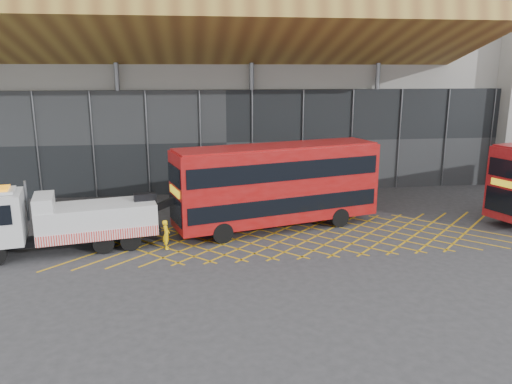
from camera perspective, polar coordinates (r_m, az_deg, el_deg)
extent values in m
plane|color=#2D2D30|center=(28.73, -5.57, -5.55)|extent=(120.00, 120.00, 0.00)
cube|color=#C69112|center=(28.99, -15.14, -5.79)|extent=(7.16, 7.16, 0.01)
cube|color=#C69112|center=(28.99, -15.14, -5.79)|extent=(7.16, 7.16, 0.01)
cube|color=#C69112|center=(28.81, -11.97, -5.73)|extent=(7.16, 7.16, 0.01)
cube|color=#C69112|center=(28.81, -11.97, -5.73)|extent=(7.16, 7.16, 0.01)
cube|color=#C69112|center=(28.72, -8.78, -5.64)|extent=(7.16, 7.16, 0.01)
cube|color=#C69112|center=(28.72, -8.78, -5.64)|extent=(7.16, 7.16, 0.01)
cube|color=#C69112|center=(28.72, -5.57, -5.54)|extent=(7.16, 7.16, 0.01)
cube|color=#C69112|center=(28.72, -5.57, -5.54)|extent=(7.16, 7.16, 0.01)
cube|color=#C69112|center=(28.81, -2.38, -5.42)|extent=(7.16, 7.16, 0.01)
cube|color=#C69112|center=(28.81, -2.38, -5.42)|extent=(7.16, 7.16, 0.01)
cube|color=#C69112|center=(28.99, 0.79, -5.29)|extent=(7.16, 7.16, 0.01)
cube|color=#C69112|center=(28.99, 0.79, -5.29)|extent=(7.16, 7.16, 0.01)
cube|color=#C69112|center=(29.26, 3.90, -5.14)|extent=(7.16, 7.16, 0.01)
cube|color=#C69112|center=(29.26, 3.90, -5.14)|extent=(7.16, 7.16, 0.01)
cube|color=#C69112|center=(29.61, 6.95, -4.98)|extent=(7.16, 7.16, 0.01)
cube|color=#C69112|center=(29.61, 6.95, -4.98)|extent=(7.16, 7.16, 0.01)
cube|color=#C69112|center=(30.04, 9.92, -4.82)|extent=(7.16, 7.16, 0.01)
cube|color=#C69112|center=(30.04, 9.92, -4.82)|extent=(7.16, 7.16, 0.01)
cube|color=#C69112|center=(30.54, 12.79, -4.64)|extent=(7.16, 7.16, 0.01)
cube|color=#C69112|center=(30.54, 12.79, -4.64)|extent=(7.16, 7.16, 0.01)
cube|color=#C69112|center=(31.13, 15.56, -4.46)|extent=(7.16, 7.16, 0.01)
cube|color=#C69112|center=(31.13, 15.56, -4.46)|extent=(7.16, 7.16, 0.01)
cube|color=#C69112|center=(31.78, 18.23, -4.28)|extent=(7.16, 7.16, 0.01)
cube|color=#C69112|center=(31.78, 18.23, -4.28)|extent=(7.16, 7.16, 0.01)
cube|color=#C69112|center=(32.50, 20.78, -4.09)|extent=(7.16, 7.16, 0.01)
cube|color=#C69112|center=(32.50, 20.78, -4.09)|extent=(7.16, 7.16, 0.01)
cube|color=#C69112|center=(33.28, 23.21, -3.91)|extent=(7.16, 7.16, 0.01)
cube|color=#C69112|center=(33.28, 23.21, -3.91)|extent=(7.16, 7.16, 0.01)
cube|color=gray|center=(46.19, -4.22, 13.16)|extent=(55.00, 14.00, 18.00)
cube|color=black|center=(39.29, -3.43, 5.75)|extent=(55.00, 0.80, 8.00)
cube|color=brown|center=(35.17, -6.55, 17.00)|extent=(40.00, 11.93, 4.07)
cylinder|color=#595B60|center=(39.20, -15.26, 6.75)|extent=(0.36, 0.36, 10.00)
cylinder|color=#595B60|center=(39.16, -0.49, 7.22)|extent=(0.36, 0.36, 10.00)
cylinder|color=#595B60|center=(41.59, 13.42, 7.23)|extent=(0.36, 0.36, 10.00)
cube|color=black|center=(28.69, -20.33, -4.93)|extent=(9.48, 2.88, 0.35)
cube|color=silver|center=(28.40, -17.68, -2.90)|extent=(6.56, 3.68, 1.60)
cube|color=red|center=(27.36, -17.49, -4.83)|extent=(6.07, 1.30, 0.55)
cube|color=silver|center=(28.19, -23.11, -1.07)|extent=(1.46, 2.54, 0.70)
cube|color=black|center=(28.31, -12.58, -0.64)|extent=(1.27, 0.73, 0.50)
cube|color=black|center=(28.56, -10.54, -1.44)|extent=(2.21, 0.78, 1.08)
cylinder|color=black|center=(30.07, -27.14, -5.07)|extent=(1.14, 0.56, 1.10)
cylinder|color=black|center=(27.80, -14.15, -5.39)|extent=(1.14, 0.56, 1.10)
cylinder|color=black|center=(29.78, -14.53, -4.12)|extent=(1.14, 0.56, 1.10)
cylinder|color=#595B60|center=(29.26, -24.72, -0.92)|extent=(0.14, 0.14, 2.19)
cube|color=maroon|center=(30.13, 2.46, 0.99)|extent=(12.90, 6.16, 4.44)
cube|color=black|center=(30.38, 2.44, -0.93)|extent=(12.43, 6.08, 0.97)
cube|color=black|center=(29.92, 2.48, 2.89)|extent=(12.43, 6.08, 1.09)
cube|color=black|center=(28.31, -9.18, -2.07)|extent=(0.74, 2.49, 1.49)
cube|color=black|center=(27.84, -9.33, 1.89)|extent=(0.74, 2.49, 1.09)
cube|color=yellow|center=(28.04, -9.28, 0.06)|extent=(0.60, 1.98, 0.40)
cube|color=maroon|center=(29.71, 2.51, 5.23)|extent=(12.60, 5.87, 0.14)
cylinder|color=black|center=(28.09, -3.85, -4.69)|extent=(1.24, 0.65, 1.19)
cylinder|color=black|center=(30.46, -5.47, -3.24)|extent=(1.24, 0.65, 1.19)
cylinder|color=black|center=(31.32, 9.52, -2.89)|extent=(1.24, 0.65, 1.19)
cylinder|color=black|center=(33.46, 7.13, -1.72)|extent=(1.24, 0.65, 1.19)
cube|color=black|center=(33.38, 26.46, -0.97)|extent=(0.87, 2.42, 1.47)
cube|color=black|center=(32.98, 26.83, 2.36)|extent=(0.87, 2.42, 1.07)
cube|color=yellow|center=(33.14, 26.65, 0.82)|extent=(0.70, 1.93, 0.40)
cylinder|color=black|center=(36.20, 26.86, -1.96)|extent=(1.22, 0.70, 1.18)
imported|color=yellow|center=(27.52, -10.22, -4.81)|extent=(0.41, 0.60, 1.62)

